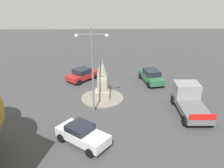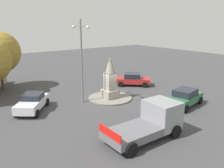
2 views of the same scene
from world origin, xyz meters
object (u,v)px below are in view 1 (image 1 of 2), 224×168
Objects in this scene: car_white_far_side at (82,134)px; truck_grey_near_island at (189,99)px; car_red_approaching at (83,74)px; car_green_parked_left at (151,76)px; streetlamp at (92,64)px; monument at (102,81)px.

truck_grey_near_island reaches higher than car_white_far_side.
car_green_parked_left reaches higher than car_red_approaching.
streetlamp is 1.84× the size of car_red_approaching.
car_green_parked_left is at bearing -6.62° from car_red_approaching.
monument is 0.54× the size of streetlamp.
car_green_parked_left reaches higher than car_white_far_side.
truck_grey_near_island is at bearing -36.20° from car_red_approaching.
truck_grey_near_island is at bearing -71.18° from car_green_parked_left.
monument reaches higher than car_green_parked_left.
car_red_approaching is 12.72m from truck_grey_near_island.
car_red_approaching is 8.07m from car_green_parked_left.
streetlamp reaches higher than car_red_approaching.
monument reaches higher than car_white_far_side.
truck_grey_near_island is (7.85, -2.43, -0.88)m from monument.
monument is 7.07m from car_green_parked_left.
truck_grey_near_island reaches higher than car_red_approaching.
car_white_far_side is at bearing -84.93° from car_red_approaching.
car_red_approaching is 0.78× the size of truck_grey_near_island.
car_white_far_side is 12.27m from car_red_approaching.
car_white_far_side is 13.25m from car_green_parked_left.
car_white_far_side is (-0.60, -4.52, -3.75)m from streetlamp.
car_red_approaching is 0.94× the size of car_green_parked_left.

